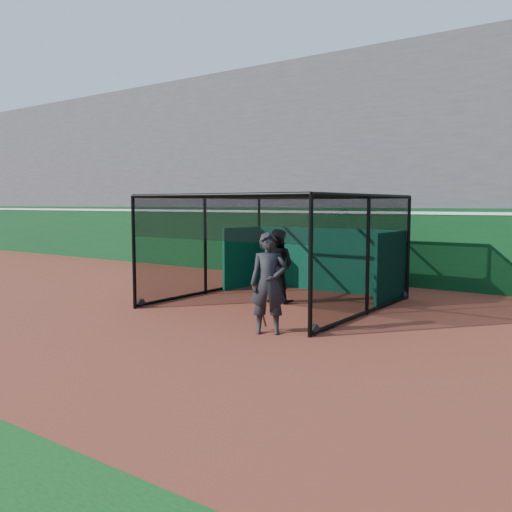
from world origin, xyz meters
The scene contains 6 objects.
ground centered at (0.00, 0.00, 0.00)m, with size 120.00×120.00×0.00m, color brown.
outfield_wall centered at (0.00, 8.50, 1.29)m, with size 50.00×0.50×2.50m.
grandstand centered at (0.00, 12.27, 4.48)m, with size 50.00×7.85×8.95m.
batting_cage centered at (0.75, 3.52, 1.41)m, with size 5.15×5.52×2.82m.
batter centered at (0.64, 3.61, 0.98)m, with size 0.96×0.74×1.97m, color black.
on_deck_player centered at (2.43, 0.58, 1.03)m, with size 0.90×0.82×2.06m.
Camera 1 is at (8.51, -8.38, 2.63)m, focal length 38.00 mm.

